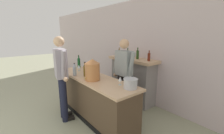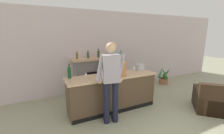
% 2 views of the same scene
% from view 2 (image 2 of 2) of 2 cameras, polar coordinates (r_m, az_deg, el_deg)
% --- Properties ---
extents(wall_back_panel, '(12.00, 0.07, 2.75)m').
position_cam_2_polar(wall_back_panel, '(5.25, -6.27, 5.82)').
color(wall_back_panel, beige).
rests_on(wall_back_panel, ground_plane).
extents(bar_counter, '(2.38, 0.66, 0.93)m').
position_cam_2_polar(bar_counter, '(4.01, 0.17, -9.56)').
color(bar_counter, brown).
rests_on(bar_counter, ground_plane).
extents(fireplace_stone, '(1.44, 0.52, 1.51)m').
position_cam_2_polar(fireplace_stone, '(5.09, -6.85, -3.08)').
color(fireplace_stone, gray).
rests_on(fireplace_stone, ground_plane).
extents(armchair_black, '(1.24, 1.24, 0.81)m').
position_cam_2_polar(armchair_black, '(4.76, 34.68, -10.84)').
color(armchair_black, black).
rests_on(armchair_black, ground_plane).
extents(potted_plant_corner, '(0.47, 0.52, 0.71)m').
position_cam_2_polar(potted_plant_corner, '(6.41, 19.13, -3.78)').
color(potted_plant_corner, '#9D6144').
rests_on(potted_plant_corner, ground_plane).
extents(person_customer, '(0.65, 0.36, 1.81)m').
position_cam_2_polar(person_customer, '(3.23, -0.42, -4.97)').
color(person_customer, '#1A1D31').
rests_on(person_customer, ground_plane).
extents(person_bartender, '(0.66, 0.32, 1.75)m').
position_cam_2_polar(person_bartender, '(4.53, 0.39, -0.38)').
color(person_bartender, '#282323').
rests_on(person_bartender, ground_plane).
extents(copper_dispenser, '(0.30, 0.34, 0.43)m').
position_cam_2_polar(copper_dispenser, '(3.80, 3.26, -0.04)').
color(copper_dispenser, '#BD7742').
rests_on(copper_dispenser, bar_counter).
extents(ice_bucket_steel, '(0.25, 0.25, 0.18)m').
position_cam_2_polar(ice_bucket_steel, '(4.48, 10.74, -0.04)').
color(ice_bucket_steel, silver).
rests_on(ice_bucket_steel, bar_counter).
extents(wine_bottle_riesling_slim, '(0.08, 0.08, 0.28)m').
position_cam_2_polar(wine_bottle_riesling_slim, '(3.47, -3.58, -2.76)').
color(wine_bottle_riesling_slim, '#9CB0BC').
rests_on(wine_bottle_riesling_slim, bar_counter).
extents(wine_bottle_port_short, '(0.08, 0.08, 0.34)m').
position_cam_2_polar(wine_bottle_port_short, '(3.70, -15.96, -1.87)').
color(wine_bottle_port_short, '#134721').
rests_on(wine_bottle_port_short, bar_counter).
extents(wine_bottle_burgundy_dark, '(0.08, 0.08, 0.32)m').
position_cam_2_polar(wine_bottle_burgundy_dark, '(3.68, -1.51, -1.61)').
color(wine_bottle_burgundy_dark, brown).
rests_on(wine_bottle_burgundy_dark, bar_counter).
extents(wine_glass_back_row, '(0.08, 0.08, 0.15)m').
position_cam_2_polar(wine_glass_back_row, '(3.62, -9.89, -2.66)').
color(wine_glass_back_row, silver).
rests_on(wine_glass_back_row, bar_counter).
extents(wine_glass_front_left, '(0.07, 0.07, 0.16)m').
position_cam_2_polar(wine_glass_front_left, '(4.31, 8.34, -0.09)').
color(wine_glass_front_left, silver).
rests_on(wine_glass_front_left, bar_counter).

